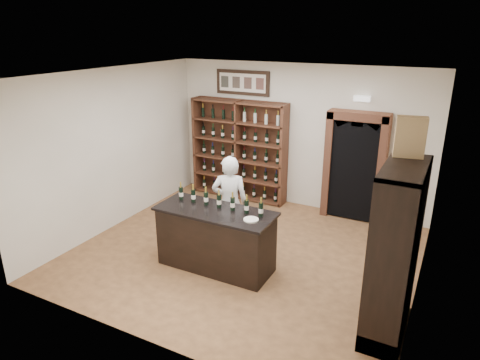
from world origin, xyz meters
name	(u,v)px	position (x,y,z in m)	size (l,w,h in m)	color
floor	(244,253)	(0.00, 0.00, 0.00)	(5.50, 5.50, 0.00)	#97653C
ceiling	(245,75)	(0.00, 0.00, 3.00)	(5.50, 5.50, 0.00)	white
wall_back	(298,137)	(0.00, 2.50, 1.50)	(5.50, 0.04, 3.00)	white
wall_left	(114,149)	(-2.75, 0.00, 1.50)	(0.04, 5.00, 3.00)	white
wall_right	(429,201)	(2.75, 0.00, 1.50)	(0.04, 5.00, 3.00)	white
wine_shelf	(240,150)	(-1.30, 2.33, 1.10)	(2.20, 0.38, 2.20)	#562E1D
framed_picture	(243,83)	(-1.30, 2.47, 2.55)	(1.25, 0.04, 0.52)	black
arched_doorway	(355,164)	(1.25, 2.33, 1.14)	(1.17, 0.35, 2.17)	black
emergency_light	(362,99)	(1.25, 2.42, 2.40)	(0.30, 0.10, 0.10)	white
tasting_counter	(216,239)	(-0.20, -0.60, 0.49)	(1.88, 0.78, 1.00)	black
counter_bottle_0	(181,193)	(-0.92, -0.48, 1.11)	(0.07, 0.07, 0.30)	black
counter_bottle_1	(193,196)	(-0.68, -0.48, 1.11)	(0.07, 0.07, 0.30)	black
counter_bottle_2	(206,198)	(-0.44, -0.48, 1.11)	(0.07, 0.07, 0.30)	black
counter_bottle_3	(219,201)	(-0.20, -0.48, 1.11)	(0.07, 0.07, 0.30)	black
counter_bottle_4	(233,204)	(0.04, -0.48, 1.11)	(0.07, 0.07, 0.30)	black
counter_bottle_5	(247,207)	(0.28, -0.48, 1.11)	(0.07, 0.07, 0.30)	black
counter_bottle_6	(261,210)	(0.52, -0.48, 1.11)	(0.07, 0.07, 0.30)	black
side_cabinet	(394,278)	(2.52, -0.90, 0.75)	(0.48, 1.20, 2.20)	black
shopkeeper	(230,203)	(-0.31, 0.06, 0.84)	(0.61, 0.40, 1.68)	white
plate	(251,220)	(0.45, -0.67, 1.01)	(0.22, 0.22, 0.02)	white
wine_crate	(410,137)	(2.45, -0.52, 2.44)	(0.35, 0.14, 0.49)	tan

